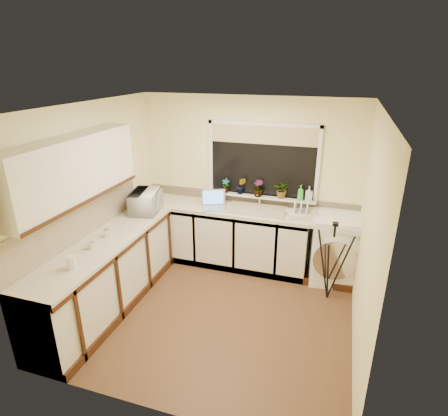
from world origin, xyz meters
The scene contains 34 objects.
floor centered at (0.00, 0.00, 0.00)m, with size 3.20×3.20×0.00m, color brown.
ceiling centered at (0.00, 0.00, 2.45)m, with size 3.20×3.20×0.00m, color white.
wall_back centered at (0.00, 1.50, 1.23)m, with size 3.20×3.20×0.00m, color #FBEFA7.
wall_front centered at (0.00, -1.50, 1.23)m, with size 3.20×3.20×0.00m, color #FBEFA7.
wall_left centered at (-1.60, 0.00, 1.23)m, with size 3.00×3.00×0.00m, color #FBEFA7.
wall_right centered at (1.60, 0.00, 1.23)m, with size 3.00×3.00×0.00m, color #FBEFA7.
base_cabinet_back centered at (-0.33, 1.20, 0.43)m, with size 2.55×0.60×0.86m, color silver.
base_cabinet_left centered at (-1.30, -0.30, 0.43)m, with size 0.54×2.40×0.86m, color silver.
worktop_back centered at (0.00, 1.20, 0.88)m, with size 3.20×0.60×0.04m, color beige.
worktop_left centered at (-1.30, -0.30, 0.88)m, with size 0.60×2.40×0.04m, color beige.
upper_cabinet centered at (-1.44, -0.45, 1.80)m, with size 0.28×1.90×0.70m, color silver.
splashback_left centered at (-1.59, -0.30, 1.12)m, with size 0.02×2.40×0.45m, color beige.
splashback_back centered at (0.00, 1.49, 0.97)m, with size 3.20×0.02×0.14m, color beige.
window_glass centered at (0.20, 1.49, 1.55)m, with size 1.50×0.02×1.00m, color black.
window_blind centered at (0.20, 1.46, 1.92)m, with size 1.50×0.02×0.25m, color tan.
windowsill centered at (0.20, 1.43, 1.04)m, with size 1.60×0.14×0.03m, color white.
sink centered at (0.20, 1.20, 0.91)m, with size 0.82×0.46×0.03m, color tan.
faucet centered at (0.20, 1.38, 1.02)m, with size 0.03×0.03×0.24m, color silver.
washing_machine centered at (1.33, 1.23, 0.48)m, with size 0.67×0.65×0.96m, color white.
laptop centered at (-0.42, 1.13, 0.97)m, with size 0.41×0.38×0.25m.
kettle centered at (-1.20, 0.54, 0.99)m, with size 0.14×0.14×0.19m, color silver.
dish_rack centered at (0.84, 1.19, 0.93)m, with size 0.41×0.31×0.06m, color beige.
tripod centered at (1.28, 0.71, 0.53)m, with size 0.52×0.52×1.07m, color black, non-canonical shape.
glass_jug centered at (-1.23, -0.93, 0.97)m, with size 0.10×0.10×0.14m, color silver.
steel_jar centered at (-1.32, -0.18, 0.95)m, with size 0.07×0.07×0.10m, color silver.
microwave centered at (-1.28, 0.70, 1.05)m, with size 0.53×0.36×0.29m, color white.
plant_a centered at (-0.32, 1.40, 1.16)m, with size 0.11×0.08×0.21m, color #999999.
plant_b centered at (-0.09, 1.42, 1.17)m, with size 0.14×0.11×0.25m, color #999999.
plant_c centered at (0.17, 1.39, 1.17)m, with size 0.14×0.14×0.24m, color #999999.
plant_d centered at (0.51, 1.42, 1.17)m, with size 0.22×0.19×0.25m, color #999999.
soap_bottle_green centered at (0.78, 1.40, 1.16)m, with size 0.09×0.09×0.22m, color green.
soap_bottle_clear centered at (0.89, 1.41, 1.16)m, with size 0.10×0.10×0.21m, color #999999.
cup_back centered at (0.95, 1.28, 0.95)m, with size 0.12×0.12×0.09m, color white.
cup_left centered at (-1.32, -0.50, 0.94)m, with size 0.09×0.09×0.08m, color beige.
Camera 1 is at (1.25, -3.62, 2.87)m, focal length 29.94 mm.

